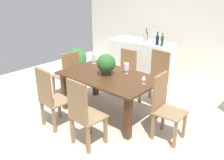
{
  "coord_description": "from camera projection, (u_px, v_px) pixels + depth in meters",
  "views": [
    {
      "loc": [
        2.67,
        -3.18,
        2.23
      ],
      "look_at": [
        0.01,
        -0.13,
        0.64
      ],
      "focal_mm": 38.67,
      "sensor_mm": 36.0,
      "label": 1
    }
  ],
  "objects": [
    {
      "name": "wine_bottle_dark",
      "position": [
        145.0,
        38.0,
        5.55
      ],
      "size": [
        0.08,
        0.08,
        0.3
      ],
      "color": "#B2BFB7",
      "rests_on": "kitchen_counter"
    },
    {
      "name": "wine_bottle_green",
      "position": [
        157.0,
        40.0,
        5.39
      ],
      "size": [
        0.07,
        0.07,
        0.29
      ],
      "color": "#0F1E38",
      "rests_on": "kitchen_counter"
    },
    {
      "name": "wine_bottle_tall",
      "position": [
        162.0,
        41.0,
        5.28
      ],
      "size": [
        0.06,
        0.06,
        0.29
      ],
      "color": "#194C1E",
      "rests_on": "kitchen_counter"
    },
    {
      "name": "chair_near_left",
      "position": [
        50.0,
        96.0,
        3.88
      ],
      "size": [
        0.45,
        0.43,
        1.04
      ],
      "rotation": [
        0.0,
        0.0,
        3.08
      ],
      "color": "olive",
      "rests_on": "ground"
    },
    {
      "name": "chair_far_left",
      "position": [
        125.0,
        69.0,
        5.28
      ],
      "size": [
        0.45,
        0.47,
        0.94
      ],
      "rotation": [
        0.0,
        0.0,
        0.02
      ],
      "color": "olive",
      "rests_on": "ground"
    },
    {
      "name": "crystal_vase_center_near",
      "position": [
        126.0,
        67.0,
        4.31
      ],
      "size": [
        0.1,
        0.1,
        0.19
      ],
      "color": "silver",
      "rests_on": "dining_table"
    },
    {
      "name": "crystal_vase_left",
      "position": [
        94.0,
        58.0,
        4.88
      ],
      "size": [
        0.1,
        0.1,
        0.19
      ],
      "color": "silver",
      "rests_on": "dining_table"
    },
    {
      "name": "chair_head_end",
      "position": [
        69.0,
        72.0,
        5.03
      ],
      "size": [
        0.45,
        0.46,
        0.98
      ],
      "rotation": [
        0.0,
        0.0,
        -1.57
      ],
      "color": "olive",
      "rests_on": "ground"
    },
    {
      "name": "chair_foot_end",
      "position": [
        164.0,
        105.0,
        3.64
      ],
      "size": [
        0.45,
        0.43,
        1.02
      ],
      "rotation": [
        0.0,
        0.0,
        1.62
      ],
      "color": "olive",
      "rests_on": "ground"
    },
    {
      "name": "flower_centerpiece",
      "position": [
        106.0,
        64.0,
        4.22
      ],
      "size": [
        0.33,
        0.33,
        0.38
      ],
      "color": "#333338",
      "rests_on": "dining_table"
    },
    {
      "name": "ground_plane",
      "position": [
        116.0,
        109.0,
        4.68
      ],
      "size": [
        7.04,
        7.04,
        0.0
      ],
      "primitive_type": "plane",
      "color": "beige"
    },
    {
      "name": "wine_bottle_clear",
      "position": [
        146.0,
        37.0,
        5.69
      ],
      "size": [
        0.07,
        0.07,
        0.31
      ],
      "color": "#511E28",
      "rests_on": "kitchen_counter"
    },
    {
      "name": "back_wall",
      "position": [
        183.0,
        25.0,
        6.03
      ],
      "size": [
        6.4,
        0.1,
        2.6
      ],
      "primitive_type": "cube",
      "color": "silver",
      "rests_on": "ground"
    },
    {
      "name": "dining_table",
      "position": [
        109.0,
        82.0,
        4.31
      ],
      "size": [
        1.74,
        1.05,
        0.75
      ],
      "color": "#4C2D19",
      "rests_on": "ground"
    },
    {
      "name": "chair_far_right",
      "position": [
        157.0,
        75.0,
        4.77
      ],
      "size": [
        0.48,
        0.44,
        1.06
      ],
      "rotation": [
        0.0,
        0.0,
        -0.09
      ],
      "color": "olive",
      "rests_on": "ground"
    },
    {
      "name": "chair_near_right",
      "position": [
        83.0,
        112.0,
        3.4
      ],
      "size": [
        0.44,
        0.43,
        1.06
      ],
      "rotation": [
        0.0,
        0.0,
        3.11
      ],
      "color": "olive",
      "rests_on": "ground"
    },
    {
      "name": "potted_plant_floor",
      "position": [
        77.0,
        59.0,
        6.56
      ],
      "size": [
        0.53,
        0.53,
        0.68
      ],
      "color": "#9E9384",
      "rests_on": "ground"
    },
    {
      "name": "kitchen_counter",
      "position": [
        140.0,
        60.0,
        6.02
      ],
      "size": [
        1.56,
        0.64,
        0.98
      ],
      "primitive_type": "cube",
      "color": "white",
      "rests_on": "ground"
    },
    {
      "name": "wine_glass",
      "position": [
        144.0,
        78.0,
        3.86
      ],
      "size": [
        0.07,
        0.07,
        0.15
      ],
      "color": "silver",
      "rests_on": "dining_table"
    }
  ]
}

